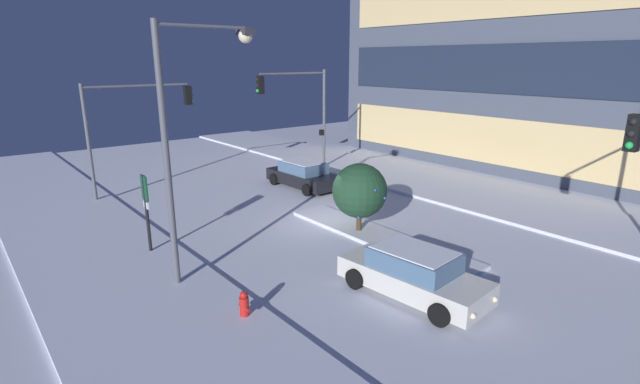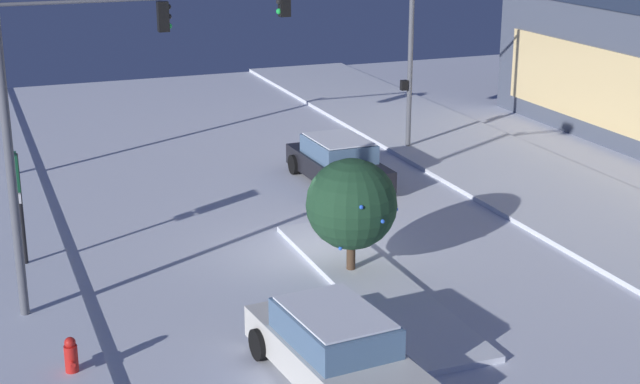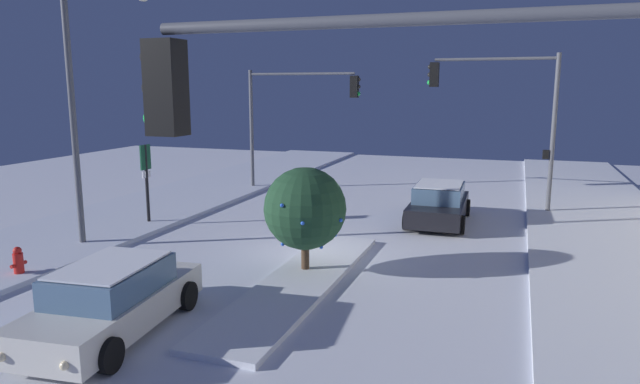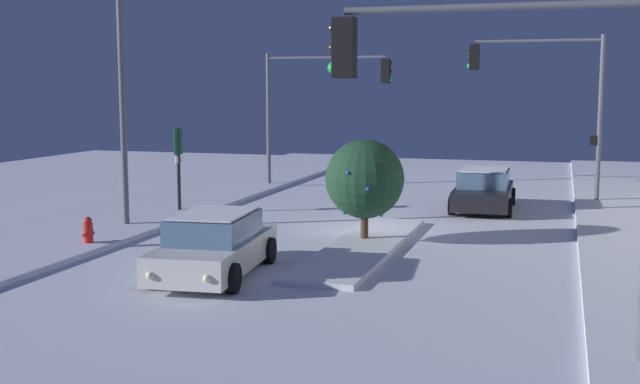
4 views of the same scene
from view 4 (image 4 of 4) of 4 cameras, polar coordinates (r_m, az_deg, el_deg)
ground at (r=24.17m, az=3.24°, el=-2.99°), size 52.00×52.00×0.00m
curb_strip_near at (r=27.52m, az=-14.69°, el=-1.79°), size 52.00×5.20×0.14m
median_strip at (r=21.84m, az=3.10°, el=-3.92°), size 9.00×1.80×0.14m
car_near at (r=18.86m, az=-7.54°, el=-3.81°), size 4.79×2.40×1.49m
car_far at (r=29.30m, az=11.59°, el=0.12°), size 4.70×2.22×1.49m
traffic_light_corner_near_left at (r=34.80m, az=-0.11°, el=7.12°), size 0.32×5.67×5.86m
traffic_light_corner_far_left at (r=31.93m, az=15.97°, el=7.18°), size 0.32×5.11×6.35m
traffic_light_corner_far_right at (r=13.01m, az=13.39°, el=6.17°), size 0.32×5.21×5.83m
street_lamp_arched at (r=25.06m, az=-12.36°, el=9.19°), size 0.56×3.14×8.01m
fire_hydrant at (r=22.88m, az=-16.21°, el=-2.81°), size 0.48×0.26×0.86m
parking_info_sign at (r=28.16m, az=-10.07°, el=2.33°), size 0.55×0.12×2.99m
decorated_tree_median at (r=22.48m, az=3.21°, el=0.92°), size 2.24×2.25×2.94m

